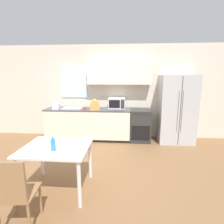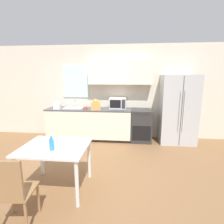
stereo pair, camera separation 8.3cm
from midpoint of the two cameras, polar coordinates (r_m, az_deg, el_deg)
The scene contains 13 objects.
ground_plane at distance 3.75m, azimuth -8.55°, elevation -17.38°, with size 12.00×12.00×0.00m, color olive.
wall_back at distance 5.22m, azimuth -3.34°, elevation 7.55°, with size 12.00×0.38×2.70m.
kitchen_counter at distance 5.14m, azimuth -8.20°, elevation -3.81°, with size 2.42×0.67×0.90m.
oven_range at distance 5.04m, azimuth 8.63°, elevation -4.21°, with size 0.57×0.66×0.90m.
refrigerator at distance 5.08m, azimuth 19.89°, elevation 0.88°, with size 0.94×0.72×1.85m.
kitchen_sink at distance 5.16m, azimuth -13.23°, elevation 1.33°, with size 0.57×0.43×0.22m.
microwave at distance 5.02m, azimuth 1.09°, elevation 2.96°, with size 0.47×0.36×0.31m.
coffee_mug at distance 4.84m, azimuth -9.54°, elevation 1.16°, with size 0.11×0.08×0.09m.
grocery_bag_0 at distance 5.13m, azimuth -18.32°, elevation 1.96°, with size 0.19×0.17×0.23m.
grocery_bag_1 at distance 4.82m, azimuth -6.13°, elevation 2.22°, with size 0.29×0.26×0.30m.
dining_table at distance 2.95m, azimuth -18.39°, elevation -12.55°, with size 1.02×0.87×0.74m.
dining_chair_near at distance 2.46m, azimuth -30.24°, elevation -21.31°, with size 0.44×0.44×0.93m.
drink_bottle at distance 2.74m, azimuth -19.51°, elevation -9.94°, with size 0.07×0.07×0.24m.
Camera 1 is at (0.74, -3.20, 1.81)m, focal length 28.00 mm.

